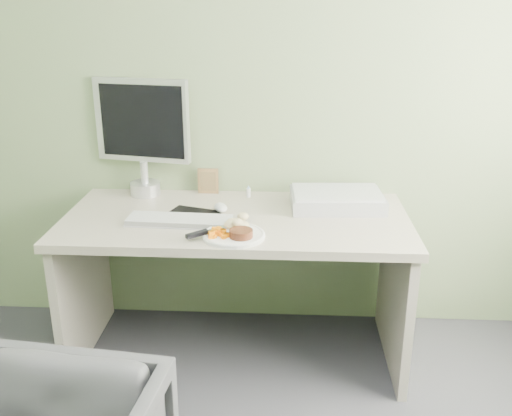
# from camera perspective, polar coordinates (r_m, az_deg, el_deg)

# --- Properties ---
(wall_back) EXTENTS (3.50, 0.00, 3.50)m
(wall_back) POSITION_cam_1_polar(r_m,az_deg,el_deg) (2.86, -1.48, 13.56)
(wall_back) COLOR gray
(wall_back) RESTS_ON floor
(desk) EXTENTS (1.60, 0.75, 0.73)m
(desk) POSITION_cam_1_polar(r_m,az_deg,el_deg) (2.71, -1.97, -4.47)
(desk) COLOR beige
(desk) RESTS_ON floor
(plate) EXTENTS (0.27, 0.27, 0.01)m
(plate) POSITION_cam_1_polar(r_m,az_deg,el_deg) (2.42, -2.23, -2.76)
(plate) COLOR white
(plate) RESTS_ON desk
(steak) EXTENTS (0.11, 0.11, 0.03)m
(steak) POSITION_cam_1_polar(r_m,az_deg,el_deg) (2.37, -1.50, -2.56)
(steak) COLOR black
(steak) RESTS_ON plate
(potato_pile) EXTENTS (0.13, 0.11, 0.06)m
(potato_pile) POSITION_cam_1_polar(r_m,az_deg,el_deg) (2.45, -1.62, -1.53)
(potato_pile) COLOR tan
(potato_pile) RESTS_ON plate
(carrot_heap) EXTENTS (0.08, 0.08, 0.05)m
(carrot_heap) POSITION_cam_1_polar(r_m,az_deg,el_deg) (2.39, -3.72, -2.27)
(carrot_heap) COLOR orange
(carrot_heap) RESTS_ON plate
(steak_knife) EXTENTS (0.21, 0.19, 0.02)m
(steak_knife) POSITION_cam_1_polar(r_m,az_deg,el_deg) (2.41, -5.07, -2.39)
(steak_knife) COLOR silver
(steak_knife) RESTS_ON plate
(mousepad) EXTENTS (0.29, 0.27, 0.00)m
(mousepad) POSITION_cam_1_polar(r_m,az_deg,el_deg) (2.67, -6.52, -0.74)
(mousepad) COLOR black
(mousepad) RESTS_ON desk
(keyboard) EXTENTS (0.47, 0.16, 0.02)m
(keyboard) POSITION_cam_1_polar(r_m,az_deg,el_deg) (2.58, -7.66, -1.18)
(keyboard) COLOR white
(keyboard) RESTS_ON desk
(computer_mouse) EXTENTS (0.09, 0.12, 0.04)m
(computer_mouse) POSITION_cam_1_polar(r_m,az_deg,el_deg) (2.71, -3.55, 0.05)
(computer_mouse) COLOR white
(computer_mouse) RESTS_ON desk
(photo_frame) EXTENTS (0.11, 0.02, 0.13)m
(photo_frame) POSITION_cam_1_polar(r_m,az_deg,el_deg) (2.95, -4.81, 2.71)
(photo_frame) COLOR olive
(photo_frame) RESTS_ON desk
(eyedrop_bottle) EXTENTS (0.02, 0.02, 0.06)m
(eyedrop_bottle) POSITION_cam_1_polar(r_m,az_deg,el_deg) (2.90, -0.75, 1.64)
(eyedrop_bottle) COLOR white
(eyedrop_bottle) RESTS_ON desk
(scanner) EXTENTS (0.45, 0.32, 0.07)m
(scanner) POSITION_cam_1_polar(r_m,az_deg,el_deg) (2.78, 8.07, 0.77)
(scanner) COLOR #A5A6AC
(scanner) RESTS_ON desk
(monitor) EXTENTS (0.49, 0.17, 0.59)m
(monitor) POSITION_cam_1_polar(r_m,az_deg,el_deg) (2.93, -11.30, 7.61)
(monitor) COLOR silver
(monitor) RESTS_ON desk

